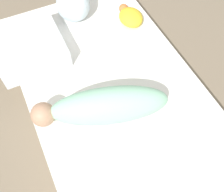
# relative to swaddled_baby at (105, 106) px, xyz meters

# --- Properties ---
(ground_plane) EXTENTS (12.00, 12.00, 0.00)m
(ground_plane) POSITION_rel_swaddled_baby_xyz_m (0.11, -0.10, -0.31)
(ground_plane) COLOR #7A6B56
(bed_mattress) EXTENTS (1.44, 0.81, 0.22)m
(bed_mattress) POSITION_rel_swaddled_baby_xyz_m (0.11, -0.10, -0.20)
(bed_mattress) COLOR white
(bed_mattress) RESTS_ON ground_plane
(swaddled_baby) EXTENTS (0.31, 0.59, 0.17)m
(swaddled_baby) POSITION_rel_swaddled_baby_xyz_m (0.00, 0.00, 0.00)
(swaddled_baby) COLOR #99D6B2
(swaddled_baby) RESTS_ON bed_mattress
(pillow) EXTENTS (0.34, 0.34, 0.10)m
(pillow) POSITION_rel_swaddled_baby_xyz_m (0.50, 0.20, -0.03)
(pillow) COLOR white
(pillow) RESTS_ON bed_mattress
(turtle_plush) EXTENTS (0.20, 0.13, 0.07)m
(turtle_plush) POSITION_rel_swaddled_baby_xyz_m (0.50, -0.38, -0.05)
(turtle_plush) COLOR yellow
(turtle_plush) RESTS_ON bed_mattress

